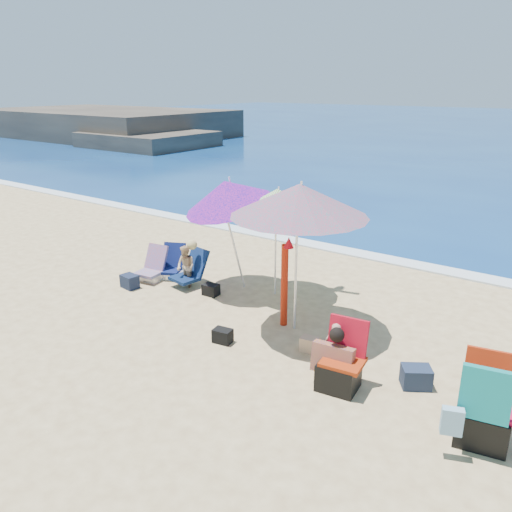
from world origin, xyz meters
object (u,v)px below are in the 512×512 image
Objects in this scene: umbrella_turquoise at (299,200)px; umbrella_blue at (227,194)px; furled_umbrella at (285,277)px; person_center at (335,354)px; camp_chair_left at (340,369)px; person_left at (187,266)px; chair_navy at (173,268)px; chair_rainbow at (152,271)px; umbrella_striped at (277,201)px; camp_chair_right at (483,413)px.

umbrella_turquoise reaches higher than umbrella_blue.
person_center is at bearing -35.11° from furled_umbrella.
umbrella_blue is 4.01m from camp_chair_left.
person_center is 4.05m from person_left.
chair_navy is at bearing 161.16° from person_center.
furled_umbrella is 3.34m from chair_rainbow.
umbrella_blue is 2.50× the size of person_left.
chair_rainbow is 4.82m from person_center.
umbrella_turquoise reaches higher than camp_chair_left.
person_center reaches higher than chair_rainbow.
umbrella_striped is 3.03m from chair_rainbow.
umbrella_turquoise is 2.97× the size of person_center.
furled_umbrella is 3.14m from chair_navy.
person_left is at bearing 160.26° from camp_chair_left.
umbrella_striped is at bearing 21.01° from umbrella_blue.
umbrella_turquoise is at bearing -7.12° from person_left.
chair_navy is 0.73× the size of camp_chair_right.
person_center is (1.18, -0.99, -1.71)m from umbrella_turquoise.
umbrella_turquoise is 2.51m from camp_chair_left.
umbrella_turquoise is 3.99m from chair_rainbow.
chair_navy is 4.68m from person_center.
furled_umbrella is 2.01× the size of chair_navy.
furled_umbrella is at bearing 179.81° from umbrella_turquoise.
umbrella_striped is at bearing 138.24° from person_center.
camp_chair_right is (3.05, -1.17, -1.73)m from umbrella_turquoise.
umbrella_turquoise is at bearing -9.20° from chair_navy.
person_center is (-0.14, 0.11, 0.12)m from camp_chair_left.
umbrella_blue reaches higher than furled_umbrella.
person_center is at bearing -39.82° from umbrella_turquoise.
person_left is at bearing -18.04° from chair_navy.
chair_rainbow is at bearing -161.70° from umbrella_striped.
furled_umbrella is 2.20× the size of chair_rainbow.
camp_chair_right is at bearing -2.50° from camp_chair_left.
person_left is (-2.43, 0.33, -0.42)m from furled_umbrella.
chair_rainbow is 0.85× the size of person_center.
chair_navy is 0.83× the size of person_left.
umbrella_striped is 4.84m from camp_chair_right.
person_center is (2.22, -1.99, -1.38)m from umbrella_striped.
person_center is (4.67, -1.18, 0.21)m from chair_rainbow.
chair_navy is at bearing -167.83° from umbrella_striped.
chair_navy is 6.52m from camp_chair_right.
furled_umbrella is 3.50m from camp_chair_right.
chair_rainbow is (-0.24, -0.33, 0.00)m from chair_navy.
person_left is (-0.74, -0.34, -1.44)m from umbrella_blue.
camp_chair_right is 1.88m from person_center.
furled_umbrella is at bearing -3.34° from chair_rainbow.
furled_umbrella is at bearing -9.85° from chair_navy.
chair_navy is at bearing 170.80° from umbrella_turquoise.
camp_chair_right is (6.54, -1.36, 0.19)m from chair_rainbow.
person_left is at bearing -157.33° from umbrella_striped.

